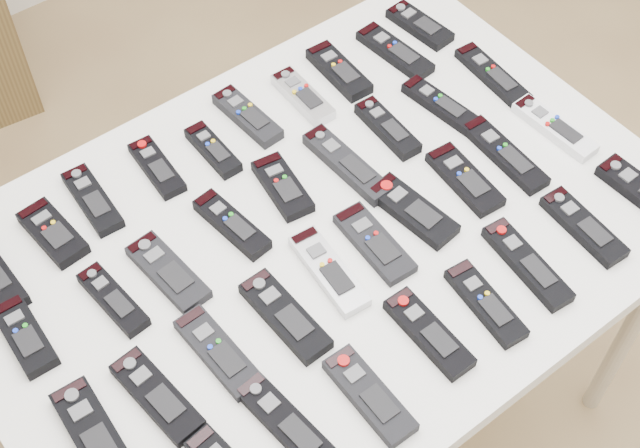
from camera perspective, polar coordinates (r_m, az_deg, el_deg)
table at (r=1.63m, az=-0.00°, el=-1.64°), size 1.25×0.88×0.78m
remote_1 at (r=1.64m, az=-16.72°, el=-0.55°), size 0.07×0.15×0.02m
remote_2 at (r=1.67m, az=-14.35°, el=1.50°), size 0.06×0.16×0.02m
remote_3 at (r=1.69m, az=-10.40°, el=3.58°), size 0.06×0.15×0.02m
remote_4 at (r=1.70m, az=-6.86°, el=4.72°), size 0.04×0.14×0.02m
remote_5 at (r=1.76m, az=-4.66°, el=6.88°), size 0.06×0.17×0.02m
remote_6 at (r=1.79m, az=-1.11°, el=8.16°), size 0.05×0.16×0.02m
remote_7 at (r=1.84m, az=1.22°, el=9.76°), size 0.06×0.16×0.02m
remote_8 at (r=1.89m, az=4.81°, el=10.93°), size 0.07×0.19×0.02m
remote_9 at (r=1.96m, az=6.40°, el=12.53°), size 0.07×0.16×0.02m
remote_10 at (r=1.53m, az=-18.37°, el=-6.83°), size 0.06×0.15×0.02m
remote_11 at (r=1.53m, az=-13.09°, el=-4.73°), size 0.06×0.16×0.02m
remote_12 at (r=1.54m, az=-9.70°, el=-3.06°), size 0.07×0.18×0.02m
remote_13 at (r=1.59m, az=-5.67°, el=-0.03°), size 0.06×0.17×0.02m
remote_14 at (r=1.63m, az=-2.41°, el=2.41°), size 0.08×0.15×0.02m
remote_15 at (r=1.67m, az=1.74°, el=3.83°), size 0.06×0.21×0.02m
remote_16 at (r=1.73m, az=4.34°, el=6.14°), size 0.05×0.16×0.02m
remote_17 at (r=1.79m, az=7.72°, el=7.57°), size 0.06×0.18×0.02m
remote_18 at (r=1.87m, az=10.99°, el=9.32°), size 0.06×0.19×0.02m
remote_19 at (r=1.42m, az=-14.24°, el=-12.98°), size 0.07×0.19×0.02m
remote_20 at (r=1.43m, az=-10.39°, el=-10.76°), size 0.07×0.18×0.02m
remote_21 at (r=1.45m, az=-6.52°, el=-8.14°), size 0.06×0.18×0.02m
remote_22 at (r=1.47m, az=-2.25°, el=-5.90°), size 0.06×0.18×0.02m
remote_23 at (r=1.52m, az=0.57°, el=-3.01°), size 0.07×0.19×0.02m
remote_24 at (r=1.56m, az=3.50°, el=-1.23°), size 0.07×0.17×0.02m
remote_25 at (r=1.61m, az=5.96°, el=0.85°), size 0.08×0.18×0.02m
remote_26 at (r=1.67m, az=9.25°, el=2.84°), size 0.07×0.17×0.02m
remote_27 at (r=1.72m, az=11.73°, el=4.38°), size 0.06×0.20×0.02m
remote_28 at (r=1.79m, az=14.78°, el=5.98°), size 0.05×0.18×0.02m
remote_31 at (r=1.39m, az=-2.05°, el=-12.75°), size 0.07×0.20×0.02m
remote_32 at (r=1.41m, az=3.18°, el=-10.89°), size 0.06×0.17×0.02m
remote_33 at (r=1.47m, az=6.97°, el=-6.95°), size 0.05×0.17×0.02m
remote_34 at (r=1.51m, az=10.55°, el=-5.01°), size 0.07×0.17×0.02m
remote_35 at (r=1.57m, az=13.11°, el=-2.50°), size 0.07×0.20×0.02m
remote_36 at (r=1.64m, az=16.51°, el=-0.16°), size 0.06×0.18×0.02m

